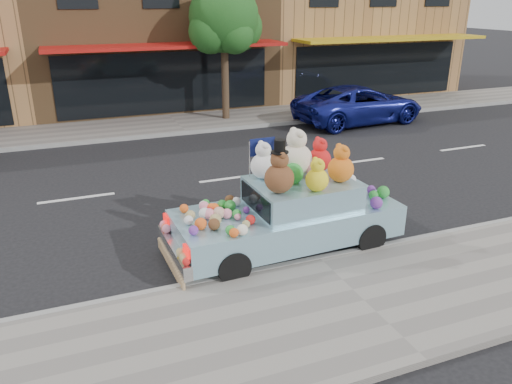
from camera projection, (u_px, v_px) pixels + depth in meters
name	position (u px, v px, depth m)	size (l,w,h in m)	color
ground	(231.00, 178.00, 13.56)	(120.00, 120.00, 0.00)	black
near_sidewalk	(364.00, 303.00, 7.90)	(60.00, 3.00, 0.12)	gray
far_sidewalk	(177.00, 124.00, 19.17)	(60.00, 3.00, 0.12)	gray
near_kerb	(319.00, 260.00, 9.20)	(60.00, 0.12, 0.13)	gray
far_kerb	(186.00, 133.00, 17.87)	(60.00, 0.12, 0.13)	gray
storefront_mid	(145.00, 20.00, 22.61)	(10.00, 9.80, 7.30)	brown
storefront_right	(337.00, 17.00, 26.03)	(10.00, 9.80, 7.30)	#9F7142
street_tree	(224.00, 23.00, 18.59)	(3.00, 2.70, 5.22)	#38281C
car_blue	(359.00, 104.00, 19.35)	(2.39, 5.19, 1.44)	navy
art_car	(289.00, 209.00, 9.50)	(4.54, 1.90, 2.32)	black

